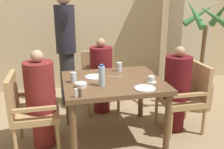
# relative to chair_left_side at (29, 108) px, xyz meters

# --- Properties ---
(ground_plane) EXTENTS (16.00, 16.00, 0.00)m
(ground_plane) POSITION_rel_chair_left_side_xyz_m (0.94, 0.00, -0.47)
(ground_plane) COLOR #9E8460
(wall_back) EXTENTS (8.00, 0.06, 2.80)m
(wall_back) POSITION_rel_chair_left_side_xyz_m (0.94, 1.91, 0.93)
(wall_back) COLOR #C6B289
(wall_back) RESTS_ON ground_plane
(pillar_stone) EXTENTS (0.53, 0.53, 2.70)m
(pillar_stone) POSITION_rel_chair_left_side_xyz_m (2.57, 1.27, 0.88)
(pillar_stone) COLOR beige
(pillar_stone) RESTS_ON ground_plane
(dining_table) EXTENTS (1.12, 0.97, 0.73)m
(dining_table) POSITION_rel_chair_left_side_xyz_m (0.94, 0.00, 0.16)
(dining_table) COLOR brown
(dining_table) RESTS_ON ground_plane
(chair_left_side) EXTENTS (0.50, 0.50, 0.86)m
(chair_left_side) POSITION_rel_chair_left_side_xyz_m (0.00, 0.00, 0.00)
(chair_left_side) COLOR tan
(chair_left_side) RESTS_ON ground_plane
(diner_in_left_chair) EXTENTS (0.32, 0.32, 1.11)m
(diner_in_left_chair) POSITION_rel_chair_left_side_xyz_m (0.14, 0.00, 0.10)
(diner_in_left_chair) COLOR maroon
(diner_in_left_chair) RESTS_ON ground_plane
(chair_far_side) EXTENTS (0.50, 0.50, 0.86)m
(chair_far_side) POSITION_rel_chair_left_side_xyz_m (0.94, 0.87, 0.00)
(chair_far_side) COLOR tan
(chair_far_side) RESTS_ON ground_plane
(diner_in_far_chair) EXTENTS (0.32, 0.32, 1.09)m
(diner_in_far_chair) POSITION_rel_chair_left_side_xyz_m (0.94, 0.73, 0.09)
(diner_in_far_chair) COLOR maroon
(diner_in_far_chair) RESTS_ON ground_plane
(chair_right_side) EXTENTS (0.50, 0.50, 0.86)m
(chair_right_side) POSITION_rel_chair_left_side_xyz_m (1.89, 0.00, 0.00)
(chair_right_side) COLOR tan
(chair_right_side) RESTS_ON ground_plane
(diner_in_right_chair) EXTENTS (0.32, 0.32, 1.08)m
(diner_in_right_chair) POSITION_rel_chair_left_side_xyz_m (1.75, 0.00, 0.08)
(diner_in_right_chair) COLOR #5B1419
(diner_in_right_chair) RESTS_ON ground_plane
(standing_host) EXTENTS (0.30, 0.33, 1.75)m
(standing_host) POSITION_rel_chair_left_side_xyz_m (0.49, 1.15, 0.47)
(standing_host) COLOR #2D2D33
(standing_host) RESTS_ON ground_plane
(potted_palm) EXTENTS (0.57, 0.61, 1.64)m
(potted_palm) POSITION_rel_chair_left_side_xyz_m (2.40, 0.52, 0.02)
(potted_palm) COLOR #896B4C
(potted_palm) RESTS_ON ground_plane
(plate_main_left) EXTENTS (0.22, 0.22, 0.01)m
(plate_main_left) POSITION_rel_chair_left_side_xyz_m (1.20, -0.35, 0.26)
(plate_main_left) COLOR white
(plate_main_left) RESTS_ON dining_table
(plate_main_right) EXTENTS (0.22, 0.22, 0.01)m
(plate_main_right) POSITION_rel_chair_left_side_xyz_m (0.75, 0.14, 0.26)
(plate_main_right) COLOR white
(plate_main_right) RESTS_ON dining_table
(teacup_with_saucer) EXTENTS (0.11, 0.11, 0.07)m
(teacup_with_saucer) POSITION_rel_chair_left_side_xyz_m (1.34, -0.17, 0.28)
(teacup_with_saucer) COLOR white
(teacup_with_saucer) RESTS_ON dining_table
(bowl_small) EXTENTS (0.12, 0.12, 0.05)m
(bowl_small) POSITION_rel_chair_left_side_xyz_m (0.56, -0.15, 0.28)
(bowl_small) COLOR white
(bowl_small) RESTS_ON dining_table
(water_bottle) EXTENTS (0.07, 0.07, 0.24)m
(water_bottle) POSITION_rel_chair_left_side_xyz_m (0.78, -0.17, 0.36)
(water_bottle) COLOR #A3C6DB
(water_bottle) RESTS_ON dining_table
(glass_tall_near) EXTENTS (0.07, 0.07, 0.12)m
(glass_tall_near) POSITION_rel_chair_left_side_xyz_m (0.50, 0.01, 0.31)
(glass_tall_near) COLOR silver
(glass_tall_near) RESTS_ON dining_table
(glass_tall_mid) EXTENTS (0.07, 0.07, 0.12)m
(glass_tall_mid) POSITION_rel_chair_left_side_xyz_m (1.10, 0.32, 0.31)
(glass_tall_mid) COLOR silver
(glass_tall_mid) RESTS_ON dining_table
(salt_shaker) EXTENTS (0.03, 0.03, 0.09)m
(salt_shaker) POSITION_rel_chair_left_side_xyz_m (0.49, -0.42, 0.30)
(salt_shaker) COLOR white
(salt_shaker) RESTS_ON dining_table
(pepper_shaker) EXTENTS (0.03, 0.03, 0.08)m
(pepper_shaker) POSITION_rel_chair_left_side_xyz_m (0.53, -0.42, 0.29)
(pepper_shaker) COLOR #4C3D2D
(pepper_shaker) RESTS_ON dining_table
(fork_beside_plate) EXTENTS (0.18, 0.08, 0.00)m
(fork_beside_plate) POSITION_rel_chair_left_side_xyz_m (1.01, 0.11, 0.26)
(fork_beside_plate) COLOR silver
(fork_beside_plate) RESTS_ON dining_table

